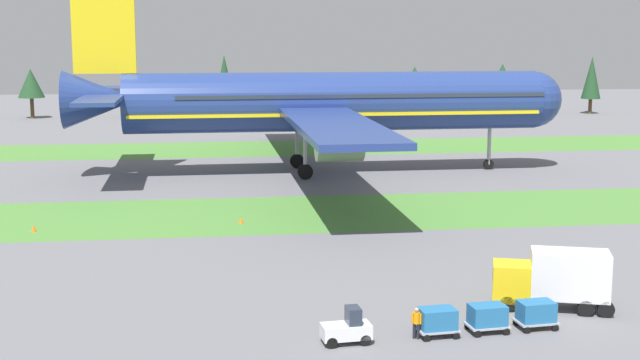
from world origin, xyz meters
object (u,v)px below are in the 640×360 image
taxiway_marker_1 (241,220)px  cargo_dolly_second (487,316)px  taxiway_marker_0 (34,228)px  cargo_dolly_third (536,312)px  cargo_dolly_lead (437,320)px  baggage_tug (347,329)px  catering_truck (554,277)px  airliner (322,102)px  ground_crew_marshaller (416,322)px

taxiway_marker_1 → cargo_dolly_second: bearing=-67.6°
cargo_dolly_second → taxiway_marker_0: 40.93m
cargo_dolly_second → cargo_dolly_third: same height
cargo_dolly_lead → taxiway_marker_1: 31.19m
baggage_tug → catering_truck: (13.05, 4.13, 1.14)m
airliner → cargo_dolly_third: 55.92m
baggage_tug → taxiway_marker_1: 30.53m
cargo_dolly_second → catering_truck: bearing=-61.6°
taxiway_marker_0 → cargo_dolly_second: bearing=-44.4°
cargo_dolly_third → taxiway_marker_0: cargo_dolly_third is taller
baggage_tug → taxiway_marker_0: baggage_tug is taller
cargo_dolly_lead → cargo_dolly_second: size_ratio=1.00×
catering_truck → taxiway_marker_1: size_ratio=14.01×
airliner → cargo_dolly_lead: bearing=-1.6°
baggage_tug → catering_truck: catering_truck is taller
catering_truck → airliner: bearing=25.8°
cargo_dolly_second → cargo_dolly_lead: bearing=90.0°
baggage_tug → cargo_dolly_second: size_ratio=1.16×
cargo_dolly_third → taxiway_marker_0: size_ratio=4.04×
catering_truck → taxiway_marker_0: catering_truck is taller
ground_crew_marshaller → taxiway_marker_0: bearing=-21.3°
baggage_tug → cargo_dolly_lead: (5.00, 0.45, 0.10)m
cargo_dolly_lead → taxiway_marker_1: bearing=12.2°
cargo_dolly_lead → baggage_tug: bearing=90.0°
ground_crew_marshaller → airliner: bearing=-64.7°
cargo_dolly_third → taxiway_marker_0: (-32.15, 28.35, -0.63)m
ground_crew_marshaller → cargo_dolly_third: bearing=-146.0°
baggage_tug → ground_crew_marshaller: size_ratio=1.56×
airliner → cargo_dolly_lead: size_ratio=30.46×
cargo_dolly_second → airliner: bearing=-3.5°
baggage_tug → ground_crew_marshaller: (3.79, 0.22, 0.13)m
airliner → catering_truck: bearing=7.1°
airliner → baggage_tug: 57.06m
baggage_tug → taxiway_marker_1: bearing=2.9°
cargo_dolly_lead → ground_crew_marshaller: size_ratio=1.34×
cargo_dolly_lead → taxiway_marker_1: cargo_dolly_lead is taller
cargo_dolly_lead → cargo_dolly_third: size_ratio=1.00×
cargo_dolly_second → taxiway_marker_1: (-12.19, 29.50, -0.66)m
airliner → cargo_dolly_lead: airliner is taller
taxiway_marker_0 → taxiway_marker_1: taxiway_marker_0 is taller
catering_truck → taxiway_marker_1: (-17.34, 26.09, -1.69)m
catering_truck → taxiway_marker_0: 42.69m
taxiway_marker_0 → taxiway_marker_1: 17.10m
cargo_dolly_third → ground_crew_marshaller: (-6.99, -0.75, 0.03)m
airliner → cargo_dolly_second: size_ratio=30.46×
cargo_dolly_third → catering_truck: bearing=-40.9°
baggage_tug → cargo_dolly_third: (10.78, 0.98, 0.10)m
airliner → cargo_dolly_lead: (-1.27, -55.76, -7.40)m
cargo_dolly_lead → catering_truck: catering_truck is taller
cargo_dolly_second → taxiway_marker_1: 31.93m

